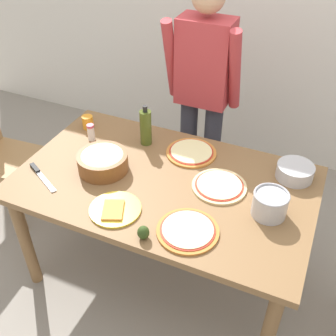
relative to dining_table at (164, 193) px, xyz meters
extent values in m
plane|color=gray|center=(0.00, 0.00, -0.67)|extent=(8.00, 8.00, 0.00)
cube|color=brown|center=(0.00, 0.00, 0.07)|extent=(1.60, 0.96, 0.04)
cylinder|color=brown|center=(-0.72, -0.40, -0.31)|extent=(0.07, 0.07, 0.72)
cylinder|color=brown|center=(0.72, -0.40, -0.31)|extent=(0.07, 0.07, 0.72)
cylinder|color=brown|center=(-0.72, 0.40, -0.31)|extent=(0.07, 0.07, 0.72)
cylinder|color=brown|center=(0.72, 0.40, -0.31)|extent=(0.07, 0.07, 0.72)
cylinder|color=#2D2D38|center=(-0.15, 0.76, -0.24)|extent=(0.12, 0.12, 0.85)
cylinder|color=#2D2D38|center=(0.03, 0.76, -0.24)|extent=(0.12, 0.12, 0.85)
cube|color=#B7383D|center=(-0.06, 0.76, 0.46)|extent=(0.34, 0.20, 0.55)
cylinder|color=#B7383D|center=(-0.27, 0.71, 0.46)|extent=(0.07, 0.21, 0.55)
cylinder|color=#B7383D|center=(0.15, 0.71, 0.46)|extent=(0.07, 0.21, 0.55)
cube|color=#A37A4C|center=(-1.25, 0.07, -0.19)|extent=(0.43, 0.43, 0.05)
cylinder|color=#A37A4C|center=(-1.07, -0.08, -0.44)|extent=(0.04, 0.04, 0.45)
cylinder|color=#A37A4C|center=(-1.09, 0.25, -0.44)|extent=(0.04, 0.04, 0.45)
cylinder|color=#A37A4C|center=(-1.43, 0.23, -0.44)|extent=(0.04, 0.04, 0.45)
cylinder|color=beige|center=(0.29, 0.07, 0.10)|extent=(0.29, 0.29, 0.01)
cylinder|color=#B22D1E|center=(0.29, 0.07, 0.10)|extent=(0.26, 0.26, 0.00)
cylinder|color=beige|center=(0.29, 0.07, 0.11)|extent=(0.24, 0.24, 0.00)
cylinder|color=#C67A33|center=(0.25, -0.30, 0.10)|extent=(0.30, 0.30, 0.01)
cylinder|color=#B22D1E|center=(0.25, -0.30, 0.10)|extent=(0.26, 0.26, 0.00)
cylinder|color=beige|center=(0.25, -0.30, 0.11)|extent=(0.24, 0.24, 0.00)
cylinder|color=#C67A33|center=(0.04, 0.29, 0.10)|extent=(0.30, 0.30, 0.01)
cylinder|color=#B22D1E|center=(0.04, 0.29, 0.10)|extent=(0.26, 0.26, 0.00)
cylinder|color=beige|center=(0.04, 0.29, 0.11)|extent=(0.24, 0.24, 0.00)
cylinder|color=gold|center=(-0.13, -0.31, 0.10)|extent=(0.26, 0.26, 0.01)
cube|color=#CC8438|center=(-0.13, -0.33, 0.11)|extent=(0.15, 0.17, 0.01)
cylinder|color=brown|center=(-0.35, -0.05, 0.14)|extent=(0.28, 0.28, 0.10)
ellipsoid|color=beige|center=(-0.35, -0.05, 0.18)|extent=(0.25, 0.25, 0.05)
cylinder|color=#B7B7BC|center=(0.64, 0.31, 0.13)|extent=(0.20, 0.20, 0.08)
cylinder|color=#47561E|center=(-0.25, 0.28, 0.20)|extent=(0.07, 0.07, 0.22)
cylinder|color=black|center=(-0.25, 0.28, 0.33)|extent=(0.03, 0.03, 0.04)
cylinder|color=#B7B7BC|center=(0.57, -0.03, 0.15)|extent=(0.17, 0.17, 0.12)
torus|color=#A5A5AD|center=(0.57, -0.03, 0.21)|extent=(0.17, 0.17, 0.01)
cylinder|color=orange|center=(-0.67, 0.29, 0.13)|extent=(0.07, 0.07, 0.08)
cylinder|color=white|center=(-0.57, 0.18, 0.14)|extent=(0.04, 0.04, 0.09)
cylinder|color=#D84C66|center=(-0.57, 0.18, 0.19)|extent=(0.04, 0.04, 0.02)
cube|color=silver|center=(-0.58, -0.27, 0.09)|extent=(0.21, 0.13, 0.01)
cube|color=black|center=(-0.70, -0.20, 0.10)|extent=(0.09, 0.06, 0.02)
ellipsoid|color=#2D4219|center=(0.08, -0.41, 0.13)|extent=(0.06, 0.06, 0.07)
camera|label=1|loc=(0.70, -1.52, 1.49)|focal=43.08mm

